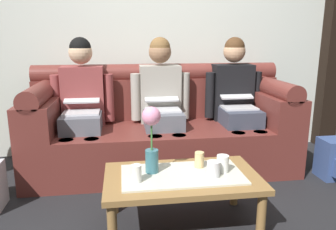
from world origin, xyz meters
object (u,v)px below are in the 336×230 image
object	(u,v)px
flower_vase	(152,134)
cup_near_right	(213,169)
couch	(162,129)
person_right	(236,97)
person_middle	(161,99)
cup_far_left	(223,164)
cup_near_left	(136,173)
cup_far_center	(199,160)
coffee_table	(182,181)
person_left	(82,101)
backpack_right	(336,159)

from	to	relation	value
flower_vase	cup_near_right	xyz separation A→B (m)	(0.37, -0.12, -0.20)
couch	person_right	size ratio (longest dim) A/B	1.96
person_middle	cup_far_left	world-z (taller)	person_middle
cup_near_left	cup_far_left	size ratio (longest dim) A/B	0.98
cup_far_left	couch	bearing A→B (deg)	103.75
cup_far_center	person_middle	bearing A→B (deg)	97.76
person_right	coffee_table	world-z (taller)	person_right
flower_vase	cup_near_left	xyz separation A→B (m)	(-0.11, -0.13, -0.20)
person_right	cup_far_left	world-z (taller)	person_right
person_right	coffee_table	bearing A→B (deg)	-124.07
person_left	cup_far_left	distance (m)	1.47
coffee_table	flower_vase	size ratio (longest dim) A/B	2.29
person_right	backpack_right	distance (m)	1.04
cup_near_right	cup_near_left	bearing A→B (deg)	-178.58
cup_far_center	backpack_right	world-z (taller)	cup_far_center
flower_vase	cup_far_center	world-z (taller)	flower_vase
cup_near_right	cup_far_center	xyz separation A→B (m)	(-0.05, 0.16, 0.00)
person_middle	cup_near_left	distance (m)	1.20
cup_far_center	cup_far_left	distance (m)	0.16
person_middle	person_right	world-z (taller)	same
cup_near_left	cup_near_right	world-z (taller)	cup_near_left
person_right	flower_vase	distance (m)	1.36
person_left	person_middle	world-z (taller)	same
person_left	person_right	size ratio (longest dim) A/B	1.00
couch	cup_far_center	distance (m)	0.99
couch	cup_near_left	xyz separation A→B (m)	(-0.29, -1.15, 0.06)
couch	coffee_table	xyz separation A→B (m)	(0.00, -1.07, -0.05)
person_middle	cup_far_left	size ratio (longest dim) A/B	11.11
person_right	cup_far_center	bearing A→B (deg)	-121.04
coffee_table	backpack_right	size ratio (longest dim) A/B	2.79
flower_vase	cup_far_center	bearing A→B (deg)	6.33
cup_near_right	backpack_right	bearing A→B (deg)	25.98
flower_vase	cup_near_right	world-z (taller)	flower_vase
couch	person_middle	bearing A→B (deg)	-90.00
person_middle	flower_vase	distance (m)	1.03
person_right	flower_vase	bearing A→B (deg)	-131.92
cup_far_center	cup_near_left	bearing A→B (deg)	-158.30
cup_near_right	person_right	bearing A→B (deg)	64.73
person_left	cup_near_left	world-z (taller)	person_left
person_right	coffee_table	size ratio (longest dim) A/B	1.24
cup_near_left	cup_far_center	distance (m)	0.46
cup_near_left	cup_near_right	distance (m)	0.48
coffee_table	cup_near_right	world-z (taller)	cup_near_right
person_middle	coffee_table	world-z (taller)	person_middle
couch	backpack_right	xyz separation A→B (m)	(1.49, -0.50, -0.19)
person_right	flower_vase	xyz separation A→B (m)	(-0.91, -1.01, -0.03)
person_right	backpack_right	bearing A→B (deg)	-32.78
backpack_right	person_right	bearing A→B (deg)	147.22
coffee_table	cup_near_right	size ratio (longest dim) A/B	10.00
cup_near_left	backpack_right	xyz separation A→B (m)	(1.78, 0.65, -0.25)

